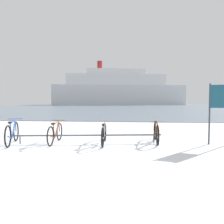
% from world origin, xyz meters
% --- Properties ---
extents(ground, '(80.00, 132.00, 0.08)m').
position_xyz_m(ground, '(0.00, 53.90, -0.04)').
color(ground, white).
extents(bike_rack, '(4.98, 0.76, 0.31)m').
position_xyz_m(bike_rack, '(0.77, 2.67, 0.27)').
color(bike_rack, '#4C5156').
rests_on(bike_rack, ground).
extents(bicycle_0, '(0.68, 1.66, 0.82)m').
position_xyz_m(bicycle_0, '(-1.72, 2.33, 0.37)').
color(bicycle_0, black).
rests_on(bicycle_0, ground).
extents(bicycle_1, '(0.46, 1.63, 0.76)m').
position_xyz_m(bicycle_1, '(-0.35, 2.64, 0.34)').
color(bicycle_1, black).
rests_on(bicycle_1, ground).
extents(bicycle_2, '(0.46, 1.68, 0.75)m').
position_xyz_m(bicycle_2, '(1.33, 2.65, 0.34)').
color(bicycle_2, black).
rests_on(bicycle_2, ground).
extents(bicycle_3, '(0.46, 1.61, 0.76)m').
position_xyz_m(bicycle_3, '(3.11, 3.10, 0.35)').
color(bicycle_3, black).
rests_on(bicycle_3, ground).
extents(info_sign, '(0.54, 0.19, 2.02)m').
position_xyz_m(info_sign, '(5.05, 2.88, 1.37)').
color(info_sign, '#33383D').
rests_on(info_sign, ground).
extents(ferry_ship, '(56.20, 22.04, 18.72)m').
position_xyz_m(ferry_ship, '(-3.98, 81.95, 6.28)').
color(ferry_ship, silver).
rests_on(ferry_ship, ground).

